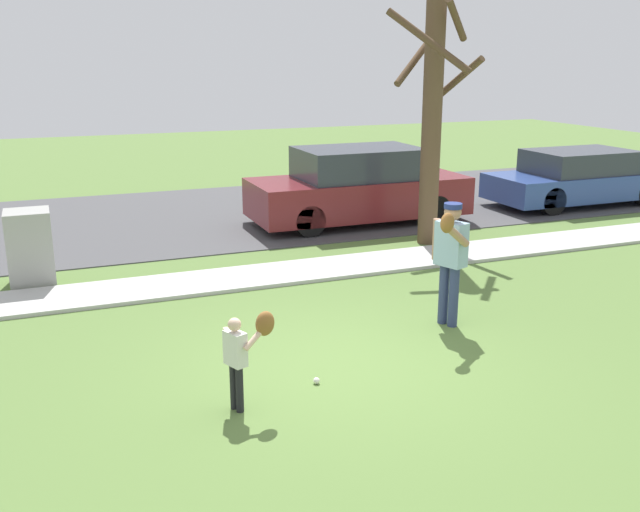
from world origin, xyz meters
TOP-DOWN VIEW (x-y plane):
  - ground_plane at (0.00, 3.50)m, footprint 48.00×48.00m
  - sidewalk_strip at (0.00, 3.60)m, footprint 36.00×1.20m
  - road_surface at (0.00, 8.60)m, footprint 36.00×6.80m
  - person_adult at (1.88, 0.58)m, footprint 0.63×0.79m
  - person_child at (-1.31, -0.71)m, footprint 0.54×0.34m
  - baseball at (-0.41, -0.44)m, footprint 0.07×0.07m
  - utility_cabinet at (-3.33, 4.63)m, footprint 0.68×0.67m
  - street_tree_near at (3.89, 4.59)m, footprint 1.84×1.88m
  - parked_suv_maroon at (3.35, 6.69)m, footprint 4.70×1.90m
  - parked_wagon_blue at (9.19, 6.50)m, footprint 4.50×1.80m

SIDE VIEW (x-z plane):
  - ground_plane at x=0.00m, z-range 0.00..0.00m
  - road_surface at x=0.00m, z-range 0.00..0.02m
  - sidewalk_strip at x=0.00m, z-range 0.00..0.06m
  - baseball at x=-0.41m, z-range 0.00..0.07m
  - utility_cabinet at x=-3.33m, z-range 0.00..1.20m
  - parked_wagon_blue at x=9.19m, z-range 0.00..1.32m
  - person_child at x=-1.31m, z-range 0.16..1.21m
  - parked_suv_maroon at x=3.35m, z-range -0.02..1.60m
  - person_adult at x=1.88m, z-range 0.21..1.90m
  - street_tree_near at x=3.89m, z-range 0.16..4.84m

